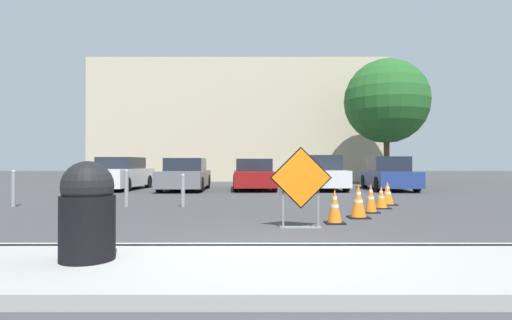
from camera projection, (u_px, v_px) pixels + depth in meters
ground_plane at (261, 195)px, 15.25m from camera, size 96.00×96.00×0.00m
sidewalk_strip at (275, 270)px, 4.24m from camera, size 28.07×2.02×0.14m
curb_lip at (271, 250)px, 5.25m from camera, size 28.07×0.20×0.14m
road_closed_sign at (301, 184)px, 7.39m from camera, size 1.15×0.20×1.52m
traffic_cone_nearest at (335, 207)px, 7.98m from camera, size 0.38×0.38×0.70m
traffic_cone_second at (359, 202)px, 8.79m from camera, size 0.45×0.45×0.74m
traffic_cone_third at (371, 198)px, 9.73m from camera, size 0.38×0.38×0.72m
traffic_cone_fourth at (381, 198)px, 10.64m from camera, size 0.43×0.43×0.60m
traffic_cone_fifth at (388, 193)px, 11.56m from camera, size 0.48×0.48×0.68m
parked_car_nearest at (121, 175)px, 18.36m from camera, size 2.08×4.60×1.49m
parked_car_second at (185, 175)px, 17.91m from camera, size 1.97×4.37×1.44m
parked_car_third at (254, 175)px, 18.37m from camera, size 2.06×4.50×1.41m
parked_car_fourth at (321, 174)px, 18.20m from camera, size 1.93×4.22×1.57m
parked_car_fifth at (389, 175)px, 18.09m from camera, size 1.98×4.29×1.51m
trash_bin at (88, 210)px, 4.40m from camera, size 0.59×0.59×1.09m
bollard_nearest at (183, 189)px, 11.03m from camera, size 0.12×0.12×0.92m
bollard_second at (127, 187)px, 11.03m from camera, size 0.12×0.12×1.04m
bollard_third at (70, 187)px, 11.03m from camera, size 0.12×0.12×1.02m
bollard_fourth at (14, 187)px, 11.03m from camera, size 0.12×0.12×1.03m
building_facade_backdrop at (239, 123)px, 28.89m from camera, size 20.10×5.00×8.27m
street_tree_behind_lot at (387, 101)px, 22.62m from camera, size 4.76×4.76×7.12m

